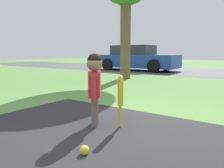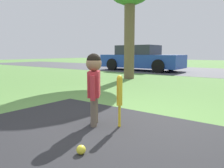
{
  "view_description": "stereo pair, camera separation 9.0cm",
  "coord_description": "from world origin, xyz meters",
  "px_view_note": "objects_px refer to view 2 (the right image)",
  "views": [
    {
      "loc": [
        1.6,
        -2.19,
        0.97
      ],
      "look_at": [
        -0.24,
        0.43,
        0.52
      ],
      "focal_mm": 35.0,
      "sensor_mm": 36.0,
      "label": 1
    },
    {
      "loc": [
        1.68,
        -2.14,
        0.97
      ],
      "look_at": [
        -0.24,
        0.43,
        0.52
      ],
      "focal_mm": 35.0,
      "sensor_mm": 36.0,
      "label": 2
    }
  ],
  "objects_px": {
    "parked_car": "(141,59)",
    "baseball_bat": "(120,94)",
    "child": "(94,79)",
    "sports_ball": "(81,150)"
  },
  "relations": [
    {
      "from": "sports_ball",
      "to": "parked_car",
      "type": "bearing_deg",
      "value": 116.28
    },
    {
      "from": "child",
      "to": "sports_ball",
      "type": "bearing_deg",
      "value": -2.35
    },
    {
      "from": "child",
      "to": "parked_car",
      "type": "xyz_separation_m",
      "value": [
        -4.14,
        8.62,
        0.03
      ]
    },
    {
      "from": "baseball_bat",
      "to": "sports_ball",
      "type": "height_order",
      "value": "baseball_bat"
    },
    {
      "from": "baseball_bat",
      "to": "parked_car",
      "type": "height_order",
      "value": "parked_car"
    },
    {
      "from": "child",
      "to": "sports_ball",
      "type": "distance_m",
      "value": 1.06
    },
    {
      "from": "parked_car",
      "to": "baseball_bat",
      "type": "bearing_deg",
      "value": -62.64
    },
    {
      "from": "child",
      "to": "sports_ball",
      "type": "xyz_separation_m",
      "value": [
        0.48,
        -0.74,
        -0.58
      ]
    },
    {
      "from": "baseball_bat",
      "to": "sports_ball",
      "type": "bearing_deg",
      "value": -80.02
    },
    {
      "from": "child",
      "to": "parked_car",
      "type": "relative_size",
      "value": 0.21
    }
  ]
}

